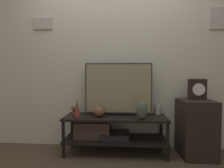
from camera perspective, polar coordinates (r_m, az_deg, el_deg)
name	(u,v)px	position (r m, az deg, el deg)	size (l,w,h in m)	color
ground_plane	(114,162)	(2.24, 0.69, -24.18)	(12.00, 12.00, 0.00)	#4C3D2D
wall_back	(117,52)	(2.54, 1.49, 10.41)	(6.40, 0.08, 2.70)	beige
media_console	(107,130)	(2.37, -1.52, -14.69)	(1.32, 0.42, 0.49)	black
television	(118,88)	(2.35, 2.07, -1.47)	(0.90, 0.05, 0.70)	#333338
vase_slim_bronze	(77,108)	(2.33, -11.27, -7.65)	(0.08, 0.08, 0.22)	brown
vase_urn_stoneware	(142,110)	(2.16, 9.77, -8.39)	(0.13, 0.12, 0.23)	#4C5647
vase_round_glass	(99,111)	(2.28, -4.22, -8.93)	(0.14, 0.14, 0.14)	brown
candle_jar	(158,110)	(2.49, 14.79, -8.22)	(0.08, 0.08, 0.12)	#C1B29E
decorative_bust	(75,109)	(2.47, -12.10, -7.94)	(0.09, 0.09, 0.13)	brown
side_table	(196,128)	(2.51, 25.63, -12.80)	(0.39, 0.44, 0.71)	black
mantel_clock	(197,89)	(2.50, 26.04, -1.53)	(0.20, 0.11, 0.26)	black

